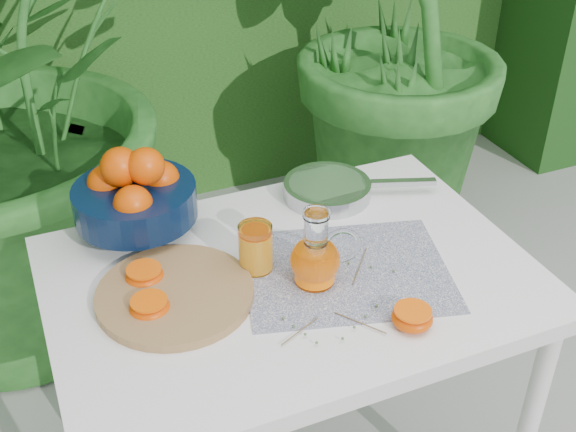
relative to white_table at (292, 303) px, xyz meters
name	(u,v)px	position (x,y,z in m)	size (l,w,h in m)	color
potted_plant_right	(377,24)	(0.78, 1.07, 0.18)	(1.70, 1.70, 1.70)	#22561D
white_table	(292,303)	(0.00, 0.00, 0.00)	(1.00, 0.70, 0.75)	white
placemat	(346,271)	(0.11, -0.04, 0.08)	(0.42, 0.33, 0.00)	#0C1746
cutting_board	(175,294)	(-0.25, 0.01, 0.09)	(0.31, 0.31, 0.02)	olive
fruit_bowl	(135,194)	(-0.26, 0.28, 0.18)	(0.33, 0.33, 0.21)	black
juice_pitcher	(316,258)	(0.03, -0.05, 0.14)	(0.15, 0.13, 0.17)	white
juice_tumbler	(256,248)	(-0.06, 0.04, 0.14)	(0.09, 0.09, 0.10)	white
saute_pan	(329,189)	(0.20, 0.24, 0.10)	(0.39, 0.27, 0.04)	#A9A9AD
orange_halves	(233,300)	(-0.15, -0.06, 0.10)	(0.55, 0.42, 0.04)	#E15302
thyme_sprigs	(342,303)	(0.05, -0.13, 0.09)	(0.30, 0.25, 0.01)	brown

